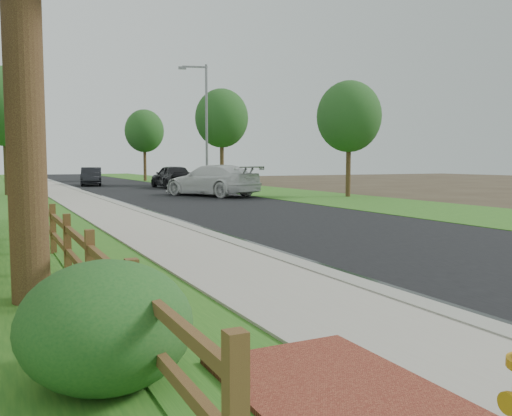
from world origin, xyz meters
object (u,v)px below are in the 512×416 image
white_suv (212,180)px  dark_car_mid (172,176)px  ranch_fence (59,233)px  streetlight (204,119)px

white_suv → dark_car_mid: white_suv is taller
ranch_fence → dark_car_mid: bearing=68.5°
ranch_fence → white_suv: size_ratio=2.78×
ranch_fence → white_suv: white_suv is taller
streetlight → dark_car_mid: bearing=112.6°
ranch_fence → dark_car_mid: size_ratio=3.39×
ranch_fence → streetlight: bearing=63.3°
streetlight → ranch_fence: bearing=-116.7°
dark_car_mid → streetlight: bearing=111.1°
dark_car_mid → ranch_fence: bearing=67.0°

